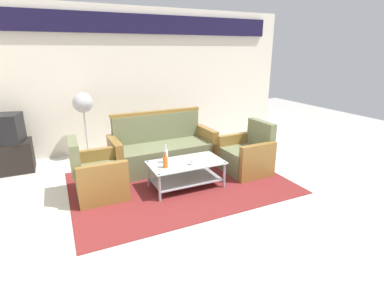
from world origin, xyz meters
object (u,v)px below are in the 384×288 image
object	(u,v)px
armchair_right	(247,156)
bottle_orange	(165,162)
cup	(193,162)
armchair_left	(98,177)
tv_stand	(7,157)
bottle_clear	(166,156)
couch	(163,150)
television	(1,129)
coffee_table	(186,171)
pedestal_fan	(83,107)

from	to	relation	value
armchair_right	bottle_orange	bearing A→B (deg)	95.46
armchair_right	cup	distance (m)	1.18
armchair_left	tv_stand	bearing A→B (deg)	-139.89
armchair_right	cup	xyz separation A→B (m)	(-1.13, -0.26, 0.17)
bottle_orange	armchair_right	bearing A→B (deg)	6.95
armchair_right	bottle_clear	xyz separation A→B (m)	(-1.45, -0.01, 0.23)
couch	television	size ratio (longest dim) A/B	2.67
coffee_table	pedestal_fan	xyz separation A→B (m)	(-1.19, 1.88, 0.74)
armchair_left	bottle_clear	distance (m)	1.01
armchair_left	tv_stand	world-z (taller)	armchair_left
couch	cup	xyz separation A→B (m)	(0.07, -1.07, 0.14)
cup	pedestal_fan	world-z (taller)	pedestal_fan
couch	bottle_clear	distance (m)	0.88
bottle_orange	pedestal_fan	bearing A→B (deg)	113.39
armchair_right	bottle_orange	xyz separation A→B (m)	(-1.52, -0.19, 0.21)
coffee_table	bottle_orange	world-z (taller)	bottle_orange
tv_stand	television	bearing A→B (deg)	77.75
coffee_table	tv_stand	world-z (taller)	tv_stand
armchair_left	tv_stand	distance (m)	1.99
cup	tv_stand	bearing A→B (deg)	142.17
couch	pedestal_fan	bearing A→B (deg)	-40.81
bottle_clear	armchair_left	bearing A→B (deg)	168.59
tv_stand	coffee_table	bearing A→B (deg)	-36.20
armchair_left	armchair_right	bearing A→B (deg)	86.06
tv_stand	television	distance (m)	0.50
pedestal_fan	armchair_left	bearing A→B (deg)	-91.50
cup	armchair_right	bearing A→B (deg)	12.83
armchair_right	pedestal_fan	bearing A→B (deg)	51.79
coffee_table	television	world-z (taller)	television
television	couch	bearing A→B (deg)	172.10
bottle_orange	cup	bearing A→B (deg)	-10.52
tv_stand	bottle_clear	bearing A→B (deg)	-37.73
armchair_left	bottle_orange	size ratio (longest dim) A/B	3.69
coffee_table	armchair_left	bearing A→B (deg)	166.30
tv_stand	pedestal_fan	xyz separation A→B (m)	(1.31, 0.05, 0.75)
coffee_table	television	bearing A→B (deg)	143.76
television	armchair_right	bearing A→B (deg)	167.19
coffee_table	tv_stand	xyz separation A→B (m)	(-2.50, 1.83, -0.01)
armchair_right	bottle_clear	bearing A→B (deg)	88.82
coffee_table	pedestal_fan	bearing A→B (deg)	122.39
couch	armchair_right	distance (m)	1.46
couch	tv_stand	xyz separation A→B (m)	(-2.47, 0.90, -0.06)
armchair_right	television	xyz separation A→B (m)	(-3.68, 1.72, 0.47)
bottle_clear	television	bearing A→B (deg)	142.22
armchair_right	coffee_table	distance (m)	1.18
coffee_table	television	distance (m)	3.14
television	armchair_left	bearing A→B (deg)	141.83
armchair_right	tv_stand	xyz separation A→B (m)	(-3.68, 1.72, -0.03)
armchair_left	couch	bearing A→B (deg)	118.02
armchair_right	bottle_orange	distance (m)	1.55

